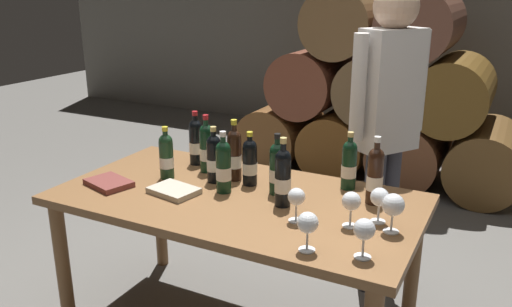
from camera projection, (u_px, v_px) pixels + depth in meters
The scene contains 23 objects.
cellar_back_wall at pixel (420, 13), 5.82m from camera, with size 10.00×0.24×2.80m, color slate.
barrel_stack at pixel (379, 99), 4.67m from camera, with size 2.49×0.90×1.69m.
dining_table at pixel (237, 213), 2.49m from camera, with size 1.70×0.90×0.76m.
wine_bottle_0 at pixel (277, 168), 2.45m from camera, with size 0.07×0.07×0.29m.
wine_bottle_1 at pixel (166, 156), 2.65m from camera, with size 0.07×0.07×0.27m.
wine_bottle_2 at pixel (224, 166), 2.47m from camera, with size 0.07×0.07×0.30m.
wine_bottle_3 at pixel (206, 147), 2.74m from camera, with size 0.07×0.07×0.31m.
wine_bottle_4 at pixel (196, 141), 2.85m from camera, with size 0.07×0.07×0.30m.
wine_bottle_5 at pixel (250, 162), 2.56m from camera, with size 0.07×0.07×0.27m.
wine_bottle_6 at pixel (349, 164), 2.51m from camera, with size 0.07×0.07×0.28m.
wine_bottle_7 at pixel (375, 175), 2.34m from camera, with size 0.07×0.07×0.31m.
wine_bottle_8 at pixel (283, 177), 2.31m from camera, with size 0.07×0.07×0.32m.
wine_bottle_9 at pixel (234, 154), 2.62m from camera, with size 0.07×0.07×0.31m.
wine_bottle_10 at pixel (214, 158), 2.60m from camera, with size 0.07×0.07×0.29m.
wine_glass_0 at pixel (380, 198), 2.15m from camera, with size 0.08×0.08×0.15m.
wine_glass_1 at pixel (364, 230), 1.87m from camera, with size 0.08×0.08×0.15m.
wine_glass_2 at pixel (393, 206), 2.06m from camera, with size 0.09×0.09×0.16m.
wine_glass_3 at pixel (296, 198), 2.16m from camera, with size 0.07×0.07×0.15m.
wine_glass_4 at pixel (308, 224), 1.92m from camera, with size 0.08×0.08×0.15m.
wine_glass_5 at pixel (351, 202), 2.11m from camera, with size 0.08×0.08×0.15m.
tasting_notebook at pixel (109, 183), 2.58m from camera, with size 0.22×0.16×0.03m, color brown.
leather_ledger at pixel (174, 191), 2.48m from camera, with size 0.22×0.16×0.03m, color #B2A893.
sommelier_presenting at pixel (388, 115), 2.79m from camera, with size 0.33×0.42×1.72m.
Camera 1 is at (1.12, -1.99, 1.71)m, focal length 36.74 mm.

